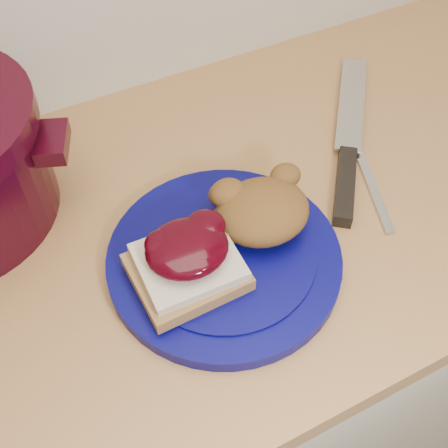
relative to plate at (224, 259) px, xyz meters
name	(u,v)px	position (x,y,z in m)	size (l,w,h in m)	color
base_cabinet	(196,375)	(-0.02, 0.08, -0.48)	(4.00, 0.60, 0.86)	beige
plate	(224,259)	(0.00, 0.00, 0.00)	(0.29, 0.29, 0.02)	#060654
sandwich	(187,261)	(-0.05, -0.01, 0.04)	(0.12, 0.11, 0.06)	olive
stuffing_mound	(263,211)	(0.06, 0.01, 0.04)	(0.12, 0.10, 0.06)	brown
chef_knife	(347,161)	(0.23, 0.07, 0.00)	(0.24, 0.30, 0.02)	black
butter_knife	(372,186)	(0.24, 0.02, -0.01)	(0.16, 0.01, 0.00)	silver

